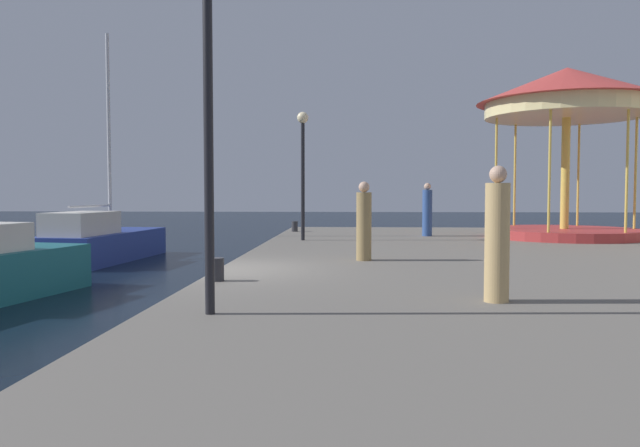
% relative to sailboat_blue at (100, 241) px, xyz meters
% --- Properties ---
extents(ground_plane, '(120.00, 120.00, 0.00)m').
position_rel_sailboat_blue_xyz_m(ground_plane, '(5.81, -7.98, -0.68)').
color(ground_plane, black).
extents(quay_dock, '(14.57, 29.41, 0.80)m').
position_rel_sailboat_blue_xyz_m(quay_dock, '(13.10, -7.98, -0.28)').
color(quay_dock, slate).
rests_on(quay_dock, ground).
extents(sailboat_blue, '(2.50, 5.98, 7.76)m').
position_rel_sailboat_blue_xyz_m(sailboat_blue, '(0.00, 0.00, 0.00)').
color(sailboat_blue, navy).
rests_on(sailboat_blue, ground).
extents(carousel, '(5.90, 5.90, 5.68)m').
position_rel_sailboat_blue_xyz_m(carousel, '(15.62, 0.99, 4.41)').
color(carousel, '#B23333').
rests_on(carousel, quay_dock).
extents(lamp_post_near_edge, '(0.36, 0.36, 4.76)m').
position_rel_sailboat_blue_xyz_m(lamp_post_near_edge, '(6.72, -12.40, 3.33)').
color(lamp_post_near_edge, black).
rests_on(lamp_post_near_edge, quay_dock).
extents(lamp_post_mid_promenade, '(0.36, 0.36, 4.07)m').
position_rel_sailboat_blue_xyz_m(lamp_post_mid_promenade, '(6.90, -0.63, 2.93)').
color(lamp_post_mid_promenade, black).
rests_on(lamp_post_mid_promenade, quay_dock).
extents(bollard_north, '(0.24, 0.24, 0.40)m').
position_rel_sailboat_blue_xyz_m(bollard_north, '(6.17, -9.58, 0.32)').
color(bollard_north, '#2D2D33').
rests_on(bollard_north, quay_dock).
extents(bollard_south, '(0.24, 0.24, 0.40)m').
position_rel_sailboat_blue_xyz_m(bollard_south, '(6.22, 3.60, 0.32)').
color(bollard_south, '#2D2D33').
rests_on(bollard_south, quay_dock).
extents(person_mid_promenade, '(0.34, 0.34, 1.90)m').
position_rel_sailboat_blue_xyz_m(person_mid_promenade, '(10.51, -11.33, 1.02)').
color(person_mid_promenade, tan).
rests_on(person_mid_promenade, quay_dock).
extents(person_far_corner, '(0.34, 0.34, 1.77)m').
position_rel_sailboat_blue_xyz_m(person_far_corner, '(8.75, -6.27, 0.95)').
color(person_far_corner, '#937A4C').
rests_on(person_far_corner, quay_dock).
extents(person_by_the_water, '(0.34, 0.34, 1.85)m').
position_rel_sailboat_blue_xyz_m(person_by_the_water, '(11.08, 1.45, 0.99)').
color(person_by_the_water, '#2D4C8C').
rests_on(person_by_the_water, quay_dock).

